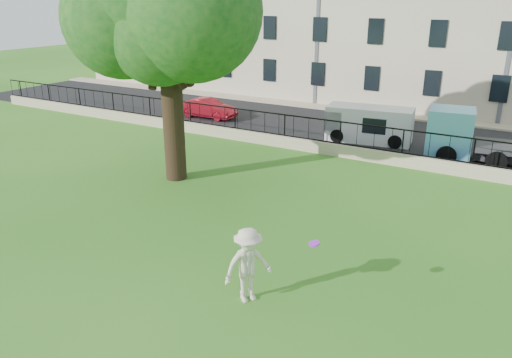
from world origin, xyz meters
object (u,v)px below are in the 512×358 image
Objects in this scene: red_sedan at (208,108)px; white_van at (369,124)px; man at (248,265)px; frisbee at (314,244)px; blue_truck at (494,138)px.

red_sedan is 0.84× the size of white_van.
man reaches higher than white_van.
frisbee is at bearing -35.41° from man.
frisbee is at bearing -139.33° from red_sedan.
man is at bearing -112.30° from blue_truck.
man is at bearing -158.41° from frisbee.
red_sedan is (-12.70, 16.14, -0.39)m from man.
blue_truck is at bearing -15.69° from white_van.
white_van is (10.58, -0.15, 0.32)m from red_sedan.
man is at bearing -143.54° from red_sedan.
man is 0.54× the size of red_sedan.
red_sedan is 10.58m from white_van.
man is 7.46× the size of frisbee.
red_sedan is 16.74m from blue_truck.
blue_truck is (16.70, -1.00, 0.60)m from red_sedan.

